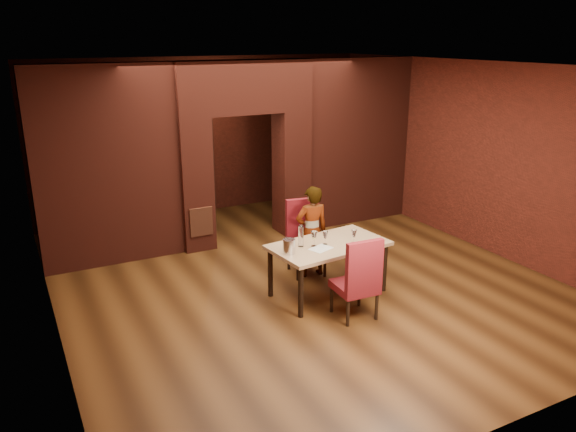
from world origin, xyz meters
The scene contains 25 objects.
floor centered at (0.00, 0.00, 0.00)m, with size 8.00×8.00×0.00m, color #4B2C12.
ceiling centered at (0.00, 0.00, 3.20)m, with size 7.00×8.00×0.04m, color silver.
wall_back centered at (0.00, 4.00, 1.60)m, with size 7.00×0.04×3.20m, color maroon.
wall_front centered at (0.00, -4.00, 1.60)m, with size 7.00×0.04×3.20m, color maroon.
wall_left centered at (-3.50, 0.00, 1.60)m, with size 0.04×8.00×3.20m, color maroon.
wall_right centered at (3.50, 0.00, 1.60)m, with size 0.04×8.00×3.20m, color maroon.
pillar_left centered at (-0.95, 2.00, 1.15)m, with size 0.55×0.55×2.30m, color maroon.
pillar_right centered at (0.95, 2.00, 1.15)m, with size 0.55×0.55×2.30m, color maroon.
lintel centered at (0.00, 2.00, 2.75)m, with size 2.45×0.55×0.90m, color maroon.
wing_wall_left centered at (-2.36, 2.00, 1.60)m, with size 2.27×0.35×3.20m, color maroon.
wing_wall_right centered at (2.36, 2.00, 1.60)m, with size 2.27×0.35×3.20m, color maroon.
vent_panel centered at (-0.95, 1.71, 0.55)m, with size 0.40×0.03×0.50m, color #9C4B2D.
rear_door centered at (-0.40, 3.94, 1.05)m, with size 0.90×0.08×2.10m, color black.
rear_door_frame centered at (-0.40, 3.90, 1.05)m, with size 1.02×0.04×2.22m, color black.
dining_table centered at (0.12, -0.70, 0.39)m, with size 1.65×0.93×0.77m, color tan.
chair_far centered at (0.21, 0.08, 0.58)m, with size 0.53×0.53×1.16m, color maroon.
chair_near centered at (0.07, -1.46, 0.57)m, with size 0.52×0.52×1.14m, color maroon.
person_seated centered at (0.24, -0.01, 0.72)m, with size 0.52×0.34×1.44m, color white.
wine_glass_a centered at (-0.12, -0.70, 0.89)m, with size 0.09×0.09×0.22m, color silver, non-canonical shape.
wine_glass_b centered at (0.06, -0.71, 0.87)m, with size 0.08×0.08×0.20m, color white, non-canonical shape.
wine_glass_c centered at (0.45, -0.85, 0.87)m, with size 0.08×0.08×0.20m, color white, non-canonical shape.
tasting_sheet centered at (-0.08, -0.83, 0.78)m, with size 0.31×0.23×0.00m, color silver.
wine_bucket centered at (-0.55, -0.78, 0.88)m, with size 0.17×0.17×0.21m, color silver.
water_bottle centered at (-0.28, -0.62, 0.93)m, with size 0.07×0.07×0.32m, color silver.
potted_plant centered at (1.14, 0.19, 0.21)m, with size 0.39×0.34×0.43m, color #2D6124.
Camera 1 is at (-3.83, -7.06, 3.60)m, focal length 35.00 mm.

